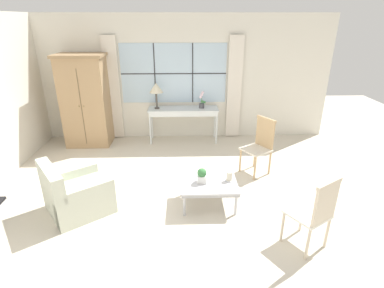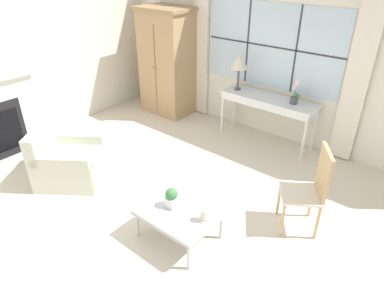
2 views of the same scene
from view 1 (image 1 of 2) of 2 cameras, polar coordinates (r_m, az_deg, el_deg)
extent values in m
plane|color=beige|center=(4.73, -4.05, -11.73)|extent=(14.00, 14.00, 0.00)
cube|color=silver|center=(7.05, -3.47, 12.31)|extent=(7.20, 0.06, 2.80)
cube|color=silver|center=(6.99, -3.50, 13.24)|extent=(2.39, 0.01, 1.33)
cube|color=#2D2D33|center=(7.01, -7.11, 13.14)|extent=(0.02, 0.02, 1.33)
cube|color=#2D2D33|center=(6.99, 0.11, 13.27)|extent=(0.02, 0.02, 1.33)
cube|color=#2D2D33|center=(6.99, -3.51, 13.23)|extent=(2.39, 0.02, 0.02)
cube|color=silver|center=(7.19, -14.82, 10.09)|extent=(0.33, 0.06, 2.34)
cube|color=silver|center=(7.11, 8.07, 10.47)|extent=(0.33, 0.06, 2.34)
cube|color=tan|center=(7.07, -19.53, 7.52)|extent=(0.95, 0.67, 1.94)
cube|color=#977752|center=(6.89, -20.65, 15.55)|extent=(1.03, 0.73, 0.06)
cube|color=brown|center=(6.77, -20.29, 6.43)|extent=(0.01, 0.01, 1.63)
sphere|color=#997F4C|center=(6.77, -20.76, 6.71)|extent=(0.03, 0.03, 0.03)
sphere|color=#997F4C|center=(6.74, -19.95, 6.75)|extent=(0.03, 0.03, 0.03)
cube|color=silver|center=(6.86, -1.67, 6.70)|extent=(1.59, 0.48, 0.03)
cube|color=silver|center=(6.88, -1.66, 6.18)|extent=(1.52, 0.46, 0.10)
cylinder|color=silver|center=(6.84, -7.95, 2.93)|extent=(0.04, 0.04, 0.76)
cylinder|color=silver|center=(6.84, 4.71, 3.07)|extent=(0.04, 0.04, 0.76)
cylinder|color=silver|center=(7.22, -7.64, 4.02)|extent=(0.04, 0.04, 0.76)
cylinder|color=silver|center=(7.21, 4.37, 4.16)|extent=(0.04, 0.04, 0.76)
cylinder|color=#4C4742|center=(6.88, -6.68, 6.82)|extent=(0.11, 0.11, 0.02)
cylinder|color=#4C4742|center=(6.83, -6.75, 8.32)|extent=(0.04, 0.04, 0.35)
cone|color=beige|center=(6.76, -6.86, 10.62)|extent=(0.30, 0.30, 0.21)
cylinder|color=#4C4C51|center=(6.87, 1.84, 7.30)|extent=(0.12, 0.12, 0.11)
cylinder|color=#38753D|center=(6.82, 1.86, 8.83)|extent=(0.01, 0.01, 0.27)
cube|color=#38753D|center=(6.85, 2.15, 8.05)|extent=(0.12, 0.02, 0.08)
sphere|color=silver|center=(6.83, 1.67, 8.96)|extent=(0.07, 0.07, 0.07)
sphere|color=silver|center=(6.82, 1.86, 9.36)|extent=(0.07, 0.07, 0.07)
sphere|color=silver|center=(6.81, 2.04, 9.77)|extent=(0.07, 0.07, 0.07)
cube|color=beige|center=(4.85, -20.71, -9.47)|extent=(1.16, 1.16, 0.42)
cube|color=beige|center=(4.60, -25.31, -6.33)|extent=(0.63, 0.77, 0.39)
cube|color=beige|center=(5.09, -21.98, -7.17)|extent=(0.78, 0.65, 0.56)
cube|color=beige|center=(4.55, -19.53, -10.53)|extent=(0.78, 0.65, 0.56)
cube|color=beige|center=(5.58, 12.09, -1.05)|extent=(0.61, 0.61, 0.03)
cube|color=tan|center=(5.61, 13.74, 1.95)|extent=(0.25, 0.36, 0.51)
cube|color=tan|center=(5.52, 14.00, 4.62)|extent=(0.27, 0.38, 0.05)
cylinder|color=tan|center=(5.44, 11.90, -4.53)|extent=(0.04, 0.04, 0.46)
cylinder|color=tan|center=(5.67, 9.18, -3.11)|extent=(0.04, 0.04, 0.46)
cylinder|color=tan|center=(5.69, 14.59, -3.49)|extent=(0.04, 0.04, 0.46)
cylinder|color=tan|center=(5.92, 11.87, -2.18)|extent=(0.04, 0.04, 0.46)
cube|color=white|center=(4.03, 21.12, -12.30)|extent=(0.61, 0.61, 0.03)
cube|color=beige|center=(3.81, 24.09, -10.37)|extent=(0.36, 0.24, 0.49)
cube|color=beige|center=(3.68, 24.75, -6.92)|extent=(0.39, 0.26, 0.05)
cylinder|color=beige|center=(4.13, 16.85, -14.87)|extent=(0.04, 0.04, 0.45)
cylinder|color=beige|center=(4.38, 20.16, -12.88)|extent=(0.04, 0.04, 0.45)
cylinder|color=beige|center=(3.96, 21.19, -17.35)|extent=(0.04, 0.04, 0.45)
cylinder|color=beige|center=(4.23, 24.34, -15.08)|extent=(0.04, 0.04, 0.45)
cube|color=#BCBCC1|center=(4.58, 3.24, -7.46)|extent=(0.85, 0.67, 0.03)
cube|color=#A0A0A4|center=(4.60, 3.23, -7.81)|extent=(0.84, 0.65, 0.04)
cylinder|color=#BCBCC1|center=(4.43, -1.48, -11.55)|extent=(0.04, 0.04, 0.36)
cylinder|color=#BCBCC1|center=(4.49, 8.37, -11.27)|extent=(0.04, 0.04, 0.36)
cylinder|color=#BCBCC1|center=(4.91, -1.52, -7.82)|extent=(0.04, 0.04, 0.36)
cylinder|color=#BCBCC1|center=(4.96, 7.29, -7.63)|extent=(0.04, 0.04, 0.36)
cube|color=white|center=(4.54, 1.88, -6.66)|extent=(0.13, 0.13, 0.12)
sphere|color=#38753D|center=(4.49, 1.90, -5.50)|extent=(0.14, 0.14, 0.14)
cylinder|color=silver|center=(4.65, 7.08, -6.88)|extent=(0.12, 0.12, 0.01)
cylinder|color=beige|center=(4.61, 7.12, -6.07)|extent=(0.09, 0.09, 0.14)
cylinder|color=black|center=(4.57, 7.17, -5.25)|extent=(0.00, 0.00, 0.01)
camera|label=2|loc=(2.93, 53.93, 17.17)|focal=32.00mm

